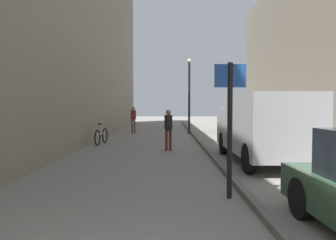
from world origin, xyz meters
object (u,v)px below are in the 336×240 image
object	(u,v)px
lamp_post	(190,91)
bicycle_leaning	(102,136)
pedestrian_mid_block	(169,127)
pedestrian_main_foreground	(134,118)
delivery_van	(263,126)
street_sign_post	(231,118)

from	to	relation	value
lamp_post	bicycle_leaning	size ratio (longest dim) A/B	2.70
pedestrian_mid_block	bicycle_leaning	size ratio (longest dim) A/B	0.92
pedestrian_mid_block	lamp_post	bearing A→B (deg)	64.62
pedestrian_main_foreground	bicycle_leaning	world-z (taller)	pedestrian_main_foreground
pedestrian_mid_block	lamp_post	xyz separation A→B (m)	(1.34, 7.68, 1.78)
pedestrian_mid_block	delivery_van	xyz separation A→B (m)	(2.94, -2.63, 0.22)
bicycle_leaning	pedestrian_main_foreground	bearing A→B (deg)	88.27
lamp_post	street_sign_post	bearing A→B (deg)	-90.69
pedestrian_mid_block	delivery_van	bearing A→B (deg)	-57.29
street_sign_post	lamp_post	xyz separation A→B (m)	(0.17, 14.20, 1.18)
street_sign_post	lamp_post	distance (m)	14.25
pedestrian_main_foreground	delivery_van	distance (m)	11.70
street_sign_post	pedestrian_main_foreground	bearing A→B (deg)	-74.17
pedestrian_main_foreground	bicycle_leaning	bearing A→B (deg)	82.81
pedestrian_mid_block	bicycle_leaning	world-z (taller)	pedestrian_mid_block
bicycle_leaning	delivery_van	bearing A→B (deg)	-31.08
pedestrian_main_foreground	pedestrian_mid_block	bearing A→B (deg)	107.15
pedestrian_mid_block	delivery_van	distance (m)	3.95
pedestrian_main_foreground	delivery_van	size ratio (longest dim) A/B	0.35
pedestrian_main_foreground	street_sign_post	distance (m)	14.78
pedestrian_mid_block	street_sign_post	xyz separation A→B (m)	(1.17, -6.52, 0.60)
pedestrian_mid_block	lamp_post	distance (m)	8.00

